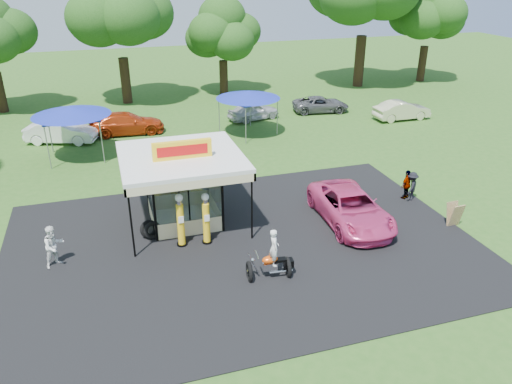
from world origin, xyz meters
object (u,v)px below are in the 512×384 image
spectator_west (54,246)px  pink_sedan (351,208)px  bg_car_b (126,123)px  bg_car_e (402,110)px  kiosk_car (177,193)px  tent_west (71,111)px  tent_east (248,95)px  bg_car_d (321,104)px  motorcycle (272,258)px  bg_car_a (61,131)px  a_frame_sign (454,215)px  bg_car_c (253,111)px  gas_pump_right (206,220)px  spectator_east_a (412,186)px  spectator_east_b (407,185)px  gas_pump_left (181,221)px  gas_station_kiosk (183,187)px

spectator_west → pink_sedan: bearing=-33.7°
bg_car_b → bg_car_e: bearing=-95.1°
kiosk_car → bg_car_e: size_ratio=0.64×
tent_west → tent_east: 11.67m
bg_car_d → motorcycle: bearing=160.0°
bg_car_a → bg_car_d: 20.04m
bg_car_b → tent_east: (8.27, -2.68, 2.07)m
a_frame_sign → bg_car_c: bg_car_c is taller
pink_sedan → bg_car_d: bearing=72.7°
gas_pump_right → spectator_east_a: (10.95, 1.12, -0.37)m
gas_pump_right → a_frame_sign: size_ratio=2.12×
motorcycle → kiosk_car: 8.18m
bg_car_b → pink_sedan: bearing=-149.5°
motorcycle → spectator_east_b: bearing=33.0°
tent_east → spectator_east_b: bearing=-69.7°
spectator_east_a → motorcycle: bearing=-17.2°
kiosk_car → bg_car_d: size_ratio=0.62×
spectator_east_a → bg_car_d: (2.46, 16.82, -0.14)m
kiosk_car → spectator_west: bearing=128.1°
gas_pump_left → kiosk_car: (0.52, 4.39, -0.70)m
kiosk_car → bg_car_d: 19.39m
a_frame_sign → bg_car_e: 17.48m
gas_pump_right → tent_west: tent_west is taller
motorcycle → spectator_east_b: size_ratio=1.35×
bg_car_b → tent_west: 5.63m
motorcycle → tent_west: tent_west is taller
motorcycle → tent_west: bearing=120.2°
motorcycle → pink_sedan: 5.88m
bg_car_c → tent_east: size_ratio=0.91×
motorcycle → bg_car_a: size_ratio=0.46×
pink_sedan → gas_pump_left: bearing=-179.2°
gas_station_kiosk → spectator_east_b: bearing=-4.9°
spectator_east_b → bg_car_c: bearing=-102.7°
bg_car_d → bg_car_e: bg_car_e is taller
a_frame_sign → bg_car_e: (7.24, 15.91, 0.16)m
gas_pump_left → spectator_east_b: size_ratio=1.54×
gas_pump_left → spectator_east_b: 11.96m
gas_pump_left → a_frame_sign: 12.56m
bg_car_b → tent_west: tent_west is taller
gas_station_kiosk → bg_car_e: 22.47m
tent_west → tent_east: (11.60, 1.29, -0.14)m
bg_car_e → bg_car_a: bearing=84.6°
spectator_east_a → bg_car_c: 16.70m
bg_car_a → bg_car_e: 25.18m
bg_car_b → bg_car_d: 15.65m
gas_station_kiosk → gas_pump_right: gas_station_kiosk is taller
kiosk_car → pink_sedan: pink_sedan is taller
pink_sedan → tent_west: size_ratio=1.19×
gas_station_kiosk → motorcycle: bearing=-66.5°
bg_car_e → tent_east: tent_east is taller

